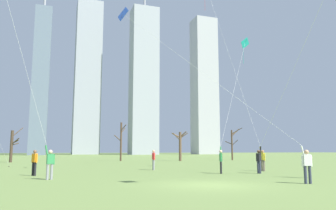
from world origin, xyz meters
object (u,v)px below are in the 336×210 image
bystander_strolling_midfield (34,161)px  bare_tree_leftmost (232,143)px  kite_flyer_midfield_right_white (270,133)px  bystander_far_off_by_trees (153,159)px  kite_flyer_midfield_left_yellow (39,122)px  bare_tree_center (180,144)px  kite_flyer_midfield_center_teal (225,138)px  kite_flyer_far_back_blue (245,112)px  bare_tree_rightmost (12,145)px  bare_tree_right_of_center (121,140)px  bystander_watching_nearby (307,165)px  kite_flyer_foreground_left_red (246,108)px

bystander_strolling_midfield → bare_tree_leftmost: bearing=41.3°
kite_flyer_midfield_right_white → bystander_far_off_by_trees: size_ratio=8.44×
kite_flyer_midfield_right_white → bare_tree_leftmost: bearing=64.3°
kite_flyer_midfield_left_yellow → bare_tree_center: bearing=56.0°
bystander_strolling_midfield → kite_flyer_midfield_center_teal: bearing=-6.0°
kite_flyer_midfield_left_yellow → bystander_strolling_midfield: (-0.32, 3.58, -2.19)m
kite_flyer_far_back_blue → bare_tree_rightmost: 34.93m
bare_tree_leftmost → bare_tree_center: bare_tree_leftmost is taller
kite_flyer_far_back_blue → kite_flyer_midfield_right_white: (1.76, -0.08, -1.37)m
kite_flyer_midfield_left_yellow → kite_flyer_far_back_blue: bearing=-4.3°
kite_flyer_midfield_right_white → bystander_far_off_by_trees: (-5.47, 8.11, -1.77)m
kite_flyer_midfield_right_white → bare_tree_right_of_center: size_ratio=2.34×
kite_flyer_far_back_blue → bystander_far_off_by_trees: bearing=114.8°
kite_flyer_midfield_right_white → bystander_watching_nearby: bearing=-107.7°
kite_flyer_far_back_blue → bystander_far_off_by_trees: kite_flyer_far_back_blue is taller
bystander_far_off_by_trees → bare_tree_center: size_ratio=0.36×
bystander_watching_nearby → bare_tree_right_of_center: 36.98m
kite_flyer_midfield_center_teal → bystander_far_off_by_trees: 6.51m
bystander_far_off_by_trees → kite_flyer_foreground_left_red: bearing=-17.2°
kite_flyer_midfield_right_white → bare_tree_rightmost: kite_flyer_midfield_right_white is taller
bystander_watching_nearby → bare_tree_center: bearing=79.2°
kite_flyer_midfield_center_teal → kite_flyer_midfield_right_white: bearing=-65.5°
bystander_strolling_midfield → bystander_watching_nearby: bearing=-37.0°
bare_tree_rightmost → bare_tree_leftmost: bare_tree_leftmost is taller
bystander_watching_nearby → bare_tree_center: (6.53, 34.13, 1.67)m
kite_flyer_midfield_right_white → bystander_far_off_by_trees: kite_flyer_midfield_right_white is taller
kite_flyer_midfield_right_white → kite_flyer_midfield_left_yellow: size_ratio=1.08×
bystander_strolling_midfield → bare_tree_right_of_center: (10.68, 27.25, 2.18)m
kite_flyer_midfield_right_white → bystander_far_off_by_trees: bearing=124.0°
kite_flyer_midfield_right_white → bare_tree_center: kite_flyer_midfield_right_white is taller
bare_tree_center → kite_flyer_midfield_center_teal: bearing=-103.9°
bystander_watching_nearby → kite_flyer_midfield_center_teal: bearing=89.1°
kite_flyer_midfield_center_teal → kite_flyer_far_back_blue: 3.52m
bare_tree_right_of_center → kite_flyer_midfield_center_teal: bearing=-85.6°
kite_flyer_foreground_left_red → bare_tree_leftmost: bearing=62.7°
kite_flyer_midfield_center_teal → bystander_watching_nearby: 8.40m
kite_flyer_midfield_center_teal → kite_flyer_midfield_left_yellow: kite_flyer_midfield_left_yellow is taller
kite_flyer_foreground_left_red → bare_tree_leftmost: 27.07m
kite_flyer_midfield_center_teal → bystander_far_off_by_trees: size_ratio=7.26×
kite_flyer_midfield_right_white → bystander_strolling_midfield: kite_flyer_midfield_right_white is taller
bare_tree_rightmost → bare_tree_right_of_center: bearing=4.6°
kite_flyer_foreground_left_red → bystander_strolling_midfield: (-16.31, -1.22, -4.22)m
bystander_strolling_midfield → kite_flyer_midfield_left_yellow: bearing=-84.9°
bystander_watching_nearby → bare_tree_leftmost: size_ratio=0.31×
kite_flyer_midfield_right_white → bare_tree_center: (4.93, 29.11, -0.10)m
bare_tree_center → bare_tree_leftmost: bearing=4.0°
kite_flyer_midfield_center_teal → bystander_strolling_midfield: size_ratio=7.26×
kite_flyer_foreground_left_red → bare_tree_rightmost: bearing=129.6°
kite_flyer_midfield_right_white → bare_tree_rightmost: size_ratio=2.88×
kite_flyer_midfield_left_yellow → bystander_watching_nearby: bearing=-25.9°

